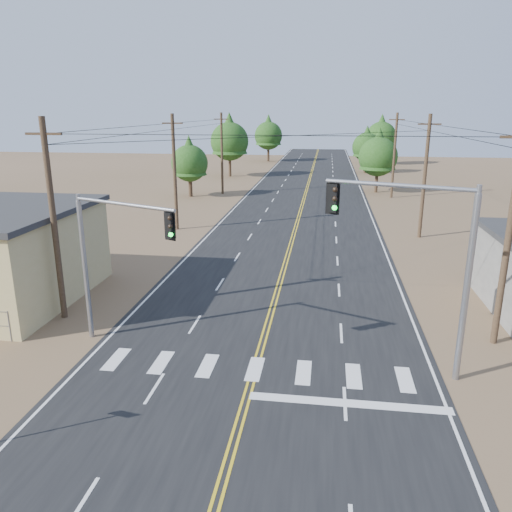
# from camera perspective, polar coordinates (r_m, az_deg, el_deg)

# --- Properties ---
(road) EXTENTS (15.00, 200.00, 0.02)m
(road) POSITION_cam_1_polar(r_m,az_deg,el_deg) (41.56, 4.20, 2.01)
(road) COLOR black
(road) RESTS_ON ground
(utility_pole_left_near) EXTENTS (1.80, 0.30, 10.00)m
(utility_pole_left_near) POSITION_cam_1_polar(r_m,az_deg,el_deg) (26.28, -22.13, 3.85)
(utility_pole_left_near) COLOR #4C3826
(utility_pole_left_near) RESTS_ON ground
(utility_pole_left_mid) EXTENTS (1.80, 0.30, 10.00)m
(utility_pole_left_mid) POSITION_cam_1_polar(r_m,az_deg,el_deg) (44.48, -9.28, 9.48)
(utility_pole_left_mid) COLOR #4C3826
(utility_pole_left_mid) RESTS_ON ground
(utility_pole_left_far) EXTENTS (1.80, 0.30, 10.00)m
(utility_pole_left_far) POSITION_cam_1_polar(r_m,az_deg,el_deg) (63.76, -3.92, 11.67)
(utility_pole_left_far) COLOR #4C3826
(utility_pole_left_far) RESTS_ON ground
(utility_pole_right_near) EXTENTS (1.80, 0.30, 10.00)m
(utility_pole_right_near) POSITION_cam_1_polar(r_m,az_deg,el_deg) (24.10, 26.95, 2.23)
(utility_pole_right_near) COLOR #4C3826
(utility_pole_right_near) RESTS_ON ground
(utility_pole_right_mid) EXTENTS (1.80, 0.30, 10.00)m
(utility_pole_right_mid) POSITION_cam_1_polar(r_m,az_deg,el_deg) (43.22, 18.72, 8.65)
(utility_pole_right_mid) COLOR #4C3826
(utility_pole_right_mid) RESTS_ON ground
(utility_pole_right_far) EXTENTS (1.80, 0.30, 10.00)m
(utility_pole_right_far) POSITION_cam_1_polar(r_m,az_deg,el_deg) (62.89, 15.53, 11.06)
(utility_pole_right_far) COLOR #4C3826
(utility_pole_right_far) RESTS_ON ground
(signal_mast_left) EXTENTS (5.14, 2.38, 6.76)m
(signal_mast_left) POSITION_cam_1_polar(r_m,az_deg,el_deg) (22.36, -16.60, 0.90)
(signal_mast_left) COLOR gray
(signal_mast_left) RESTS_ON ground
(signal_mast_right) EXTENTS (5.54, 2.15, 7.72)m
(signal_mast_right) POSITION_cam_1_polar(r_m,az_deg,el_deg) (20.15, 18.76, 0.85)
(signal_mast_right) COLOR gray
(signal_mast_right) RESTS_ON ground
(tree_left_near) EXTENTS (4.44, 4.44, 7.40)m
(tree_left_near) POSITION_cam_1_polar(r_m,az_deg,el_deg) (62.02, -7.62, 10.88)
(tree_left_near) COLOR #3F2D1E
(tree_left_near) RESTS_ON ground
(tree_left_mid) EXTENTS (6.01, 6.01, 10.01)m
(tree_left_mid) POSITION_cam_1_polar(r_m,az_deg,el_deg) (80.99, -3.04, 13.38)
(tree_left_mid) COLOR #3F2D1E
(tree_left_mid) RESTS_ON ground
(tree_left_far) EXTENTS (5.69, 5.69, 9.48)m
(tree_left_far) POSITION_cam_1_polar(r_m,az_deg,el_deg) (105.54, 1.43, 13.90)
(tree_left_far) COLOR #3F2D1E
(tree_left_far) RESTS_ON ground
(tree_right_near) EXTENTS (4.95, 4.95, 8.26)m
(tree_right_near) POSITION_cam_1_polar(r_m,az_deg,el_deg) (66.67, 13.81, 11.39)
(tree_right_near) COLOR #3F2D1E
(tree_right_near) RESTS_ON ground
(tree_right_mid) EXTENTS (4.71, 4.71, 7.85)m
(tree_right_mid) POSITION_cam_1_polar(r_m,az_deg,el_deg) (87.55, 12.53, 12.38)
(tree_right_mid) COLOR #3F2D1E
(tree_right_mid) RESTS_ON ground
(tree_right_far) EXTENTS (5.77, 5.77, 9.62)m
(tree_right_far) POSITION_cam_1_polar(r_m,az_deg,el_deg) (102.34, 14.13, 13.40)
(tree_right_far) COLOR #3F2D1E
(tree_right_far) RESTS_ON ground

